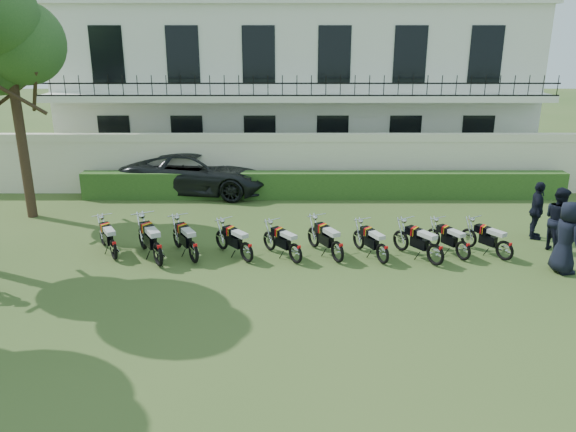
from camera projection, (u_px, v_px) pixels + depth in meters
name	position (u px, v px, depth m)	size (l,w,h in m)	color
ground	(302.00, 278.00, 14.28)	(100.00, 100.00, 0.00)	#344F1F
perimeter_wall	(297.00, 163.00, 21.51)	(30.00, 0.35, 2.30)	beige
hedge	(324.00, 185.00, 20.96)	(18.00, 0.60, 1.00)	#204117
building	(295.00, 82.00, 26.38)	(20.40, 9.60, 7.40)	silver
tree_west_near	(7.00, 34.00, 17.18)	(3.40, 3.20, 7.90)	#473323
motorcycle_0	(113.00, 245.00, 15.22)	(0.99, 1.61, 0.99)	black
motorcycle_1	(158.00, 248.00, 14.77)	(1.12, 1.88, 1.14)	black
motorcycle_2	(193.00, 247.00, 15.00)	(1.03, 1.71, 1.04)	black
motorcycle_3	(247.00, 247.00, 15.06)	(1.20, 1.44, 0.98)	black
motorcycle_4	(296.00, 249.00, 14.99)	(1.13, 1.45, 0.96)	black
motorcycle_5	(338.00, 247.00, 15.04)	(0.97, 1.71, 1.03)	black
motorcycle_6	(383.00, 249.00, 14.97)	(0.86, 1.62, 0.96)	black
motorcycle_7	(436.00, 249.00, 14.85)	(1.12, 1.61, 1.02)	black
motorcycle_8	(464.00, 246.00, 15.21)	(0.90, 1.53, 0.93)	black
motorcycle_9	(505.00, 246.00, 15.19)	(1.06, 1.50, 0.96)	black
suv	(198.00, 172.00, 21.65)	(2.63, 5.71, 1.59)	black
officer_3	(566.00, 237.00, 14.34)	(0.93, 0.61, 1.91)	black
officer_4	(559.00, 219.00, 15.79)	(0.90, 0.70, 1.86)	black
officer_5	(537.00, 210.00, 16.74)	(1.03, 0.43, 1.76)	black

